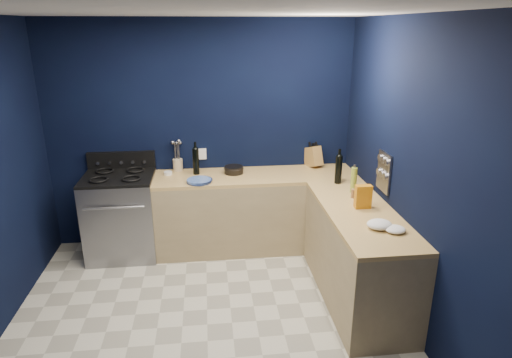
{
  "coord_description": "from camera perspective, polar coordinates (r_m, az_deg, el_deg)",
  "views": [
    {
      "loc": [
        0.06,
        -3.28,
        2.5
      ],
      "look_at": [
        0.55,
        1.0,
        1.0
      ],
      "focal_mm": 30.87,
      "sensor_mm": 36.0,
      "label": 1
    }
  ],
  "objects": [
    {
      "name": "ceiling",
      "position": [
        3.29,
        -8.09,
        20.91
      ],
      "size": [
        3.5,
        3.5,
        0.02
      ],
      "primitive_type": "cube",
      "color": "silver",
      "rests_on": "ground"
    },
    {
      "name": "ramekin",
      "position": [
        5.11,
        -11.34,
        0.75
      ],
      "size": [
        0.12,
        0.12,
        0.04
      ],
      "primitive_type": "cylinder",
      "rotation": [
        0.0,
        0.0,
        -0.43
      ],
      "color": "white",
      "rests_on": "top_back"
    },
    {
      "name": "wine_bottle_back",
      "position": [
        5.04,
        -7.79,
        2.25
      ],
      "size": [
        0.09,
        0.09,
        0.3
      ],
      "primitive_type": "cylinder",
      "rotation": [
        0.0,
        0.0,
        -0.28
      ],
      "color": "black",
      "rests_on": "top_back"
    },
    {
      "name": "oven_door",
      "position": [
        4.94,
        -17.55,
        -6.28
      ],
      "size": [
        0.59,
        0.02,
        0.42
      ],
      "primitive_type": "cube",
      "color": "black",
      "rests_on": "gas_range"
    },
    {
      "name": "plate_stack",
      "position": [
        4.8,
        -7.39,
        -0.23
      ],
      "size": [
        0.32,
        0.32,
        0.03
      ],
      "primitive_type": "cylinder",
      "rotation": [
        0.0,
        0.0,
        0.23
      ],
      "color": "#30509D",
      "rests_on": "top_back"
    },
    {
      "name": "spice_panel",
      "position": [
        4.39,
        16.26,
        0.88
      ],
      "size": [
        0.02,
        0.28,
        0.38
      ],
      "primitive_type": "cube",
      "color": "gray",
      "rests_on": "wall_right"
    },
    {
      "name": "spice_jar_far",
      "position": [
        4.31,
        13.39,
        -2.52
      ],
      "size": [
        0.05,
        0.05,
        0.09
      ],
      "primitive_type": "cylinder",
      "rotation": [
        0.0,
        0.0,
        0.18
      ],
      "color": "olive",
      "rests_on": "top_right"
    },
    {
      "name": "towel_end",
      "position": [
        3.81,
        17.6,
        -6.23
      ],
      "size": [
        0.21,
        0.2,
        0.05
      ],
      "primitive_type": "ellipsoid",
      "rotation": [
        0.0,
        0.0,
        -0.29
      ],
      "color": "white",
      "rests_on": "top_right"
    },
    {
      "name": "utensil_crock",
      "position": [
        5.22,
        -10.09,
        1.82
      ],
      "size": [
        0.12,
        0.12,
        0.14
      ],
      "primitive_type": "cylinder",
      "rotation": [
        0.0,
        0.0,
        -0.1
      ],
      "color": "beige",
      "rests_on": "top_back"
    },
    {
      "name": "backguard",
      "position": [
        5.31,
        -17.03,
        2.35
      ],
      "size": [
        0.76,
        0.06,
        0.2
      ],
      "primitive_type": "cube",
      "color": "black",
      "rests_on": "gas_range"
    },
    {
      "name": "spice_jar_near",
      "position": [
        4.43,
        12.46,
        -1.85
      ],
      "size": [
        0.05,
        0.05,
        0.09
      ],
      "primitive_type": "cylinder",
      "rotation": [
        0.0,
        0.0,
        -0.18
      ],
      "color": "olive",
      "rests_on": "top_right"
    },
    {
      "name": "cab_right",
      "position": [
        4.35,
        12.95,
        -9.77
      ],
      "size": [
        0.63,
        1.67,
        0.86
      ],
      "primitive_type": "cube",
      "color": "#9E8A62",
      "rests_on": "floor"
    },
    {
      "name": "wall_outlet",
      "position": [
        5.22,
        -6.95,
        3.25
      ],
      "size": [
        0.09,
        0.02,
        0.13
      ],
      "primitive_type": "cube",
      "color": "white",
      "rests_on": "wall_back"
    },
    {
      "name": "wall_right",
      "position": [
        3.89,
        19.78,
        0.03
      ],
      "size": [
        0.02,
        3.5,
        2.6
      ],
      "primitive_type": "cube",
      "color": "black",
      "rests_on": "ground"
    },
    {
      "name": "towel_front",
      "position": [
        3.83,
        15.71,
        -5.68
      ],
      "size": [
        0.26,
        0.24,
        0.07
      ],
      "primitive_type": "ellipsoid",
      "rotation": [
        0.0,
        0.0,
        -0.37
      ],
      "color": "white",
      "rests_on": "top_right"
    },
    {
      "name": "oil_bottle",
      "position": [
        4.55,
        12.55,
        -0.13
      ],
      "size": [
        0.06,
        0.06,
        0.26
      ],
      "primitive_type": "cylinder",
      "rotation": [
        0.0,
        0.0,
        -0.02
      ],
      "color": "#8FA231",
      "rests_on": "top_right"
    },
    {
      "name": "wall_front",
      "position": [
        1.94,
        -7.23,
        -19.21
      ],
      "size": [
        3.5,
        0.02,
        2.6
      ],
      "primitive_type": "cube",
      "color": "black",
      "rests_on": "ground"
    },
    {
      "name": "top_right",
      "position": [
        4.16,
        13.41,
        -4.33
      ],
      "size": [
        0.63,
        1.67,
        0.04
      ],
      "primitive_type": "cube",
      "color": "olive",
      "rests_on": "cab_right"
    },
    {
      "name": "cab_back",
      "position": [
        5.18,
        -0.0,
        -4.36
      ],
      "size": [
        2.3,
        0.63,
        0.86
      ],
      "primitive_type": "cube",
      "color": "#9E8A62",
      "rests_on": "floor"
    },
    {
      "name": "wall_back",
      "position": [
        5.19,
        -7.05,
        5.65
      ],
      "size": [
        3.5,
        0.02,
        2.6
      ],
      "primitive_type": "cube",
      "color": "black",
      "rests_on": "ground"
    },
    {
      "name": "top_back",
      "position": [
        5.02,
        -0.0,
        0.35
      ],
      "size": [
        2.3,
        0.63,
        0.04
      ],
      "primitive_type": "cube",
      "color": "olive",
      "rests_on": "cab_back"
    },
    {
      "name": "cooktop",
      "position": [
        5.06,
        -17.48,
        0.23
      ],
      "size": [
        0.76,
        0.66,
        0.03
      ],
      "primitive_type": "cube",
      "color": "black",
      "rests_on": "gas_range"
    },
    {
      "name": "knife_block",
      "position": [
        5.34,
        7.39,
        2.91
      ],
      "size": [
        0.22,
        0.3,
        0.29
      ],
      "primitive_type": "cube",
      "rotation": [
        -0.31,
        0.0,
        0.37
      ],
      "color": "olive",
      "rests_on": "top_back"
    },
    {
      "name": "lemon_basket",
      "position": [
        5.06,
        -2.9,
        1.2
      ],
      "size": [
        0.25,
        0.25,
        0.08
      ],
      "primitive_type": "cylinder",
      "rotation": [
        0.0,
        0.0,
        0.16
      ],
      "color": "black",
      "rests_on": "top_back"
    },
    {
      "name": "wine_bottle_right",
      "position": [
        4.78,
        10.64,
        1.17
      ],
      "size": [
        0.08,
        0.08,
        0.3
      ],
      "primitive_type": "cylinder",
      "rotation": [
        0.0,
        0.0,
        -0.06
      ],
      "color": "black",
      "rests_on": "top_right"
    },
    {
      "name": "gas_range",
      "position": [
        5.22,
        -16.96,
        -4.71
      ],
      "size": [
        0.76,
        0.66,
        0.92
      ],
      "primitive_type": "cube",
      "color": "gray",
      "rests_on": "floor"
    },
    {
      "name": "crouton_bag",
      "position": [
        4.19,
        13.71,
        -2.25
      ],
      "size": [
        0.15,
        0.07,
        0.22
      ],
      "primitive_type": "cube",
      "rotation": [
        0.0,
        0.0,
        0.0
      ],
      "color": "#AE3009",
      "rests_on": "top_right"
    },
    {
      "name": "floor",
      "position": [
        4.14,
        -6.32,
        -18.34
      ],
      "size": [
        3.5,
        3.5,
        0.02
      ],
      "primitive_type": "cube",
      "color": "beige",
      "rests_on": "ground"
    }
  ]
}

